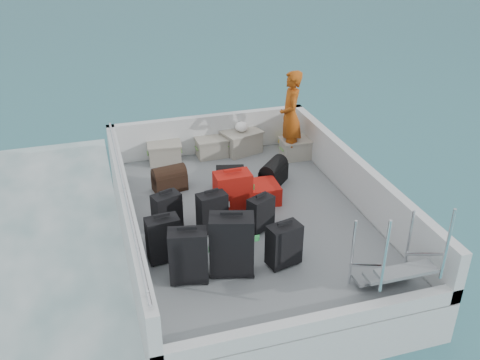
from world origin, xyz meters
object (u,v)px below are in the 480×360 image
object	(u,v)px
passenger	(290,116)
suitcase_6	(284,245)
crate_0	(165,153)
crate_1	(212,148)
suitcase_3	(232,245)
suitcase_0	(188,257)
suitcase_7	(261,214)
suitcase_2	(167,212)
suitcase_5	(233,196)
suitcase_4	(212,213)
suitcase_1	(163,240)
suitcase_8	(254,193)
crate_3	(297,149)
crate_2	(242,143)

from	to	relation	value
passenger	suitcase_6	bearing A→B (deg)	-9.10
crate_0	crate_1	distance (m)	0.86
suitcase_3	passenger	world-z (taller)	passenger
crate_0	crate_1	xyz separation A→B (m)	(0.86, 0.00, -0.01)
suitcase_0	suitcase_7	distance (m)	1.46
suitcase_2	suitcase_5	distance (m)	0.98
suitcase_6	suitcase_4	bearing A→B (deg)	110.80
suitcase_1	suitcase_7	size ratio (longest dim) A/B	1.22
suitcase_0	passenger	xyz separation A→B (m)	(2.43, 2.90, 0.45)
suitcase_8	crate_3	distance (m)	1.78
suitcase_8	suitcase_2	bearing A→B (deg)	107.02
suitcase_5	suitcase_3	bearing A→B (deg)	-107.06
suitcase_0	suitcase_7	xyz separation A→B (m)	(1.20, 0.83, -0.10)
suitcase_7	crate_1	world-z (taller)	suitcase_7
suitcase_3	crate_2	size ratio (longest dim) A/B	1.27
suitcase_6	crate_0	bearing A→B (deg)	92.61
crate_1	suitcase_6	bearing A→B (deg)	-88.51
suitcase_6	crate_2	bearing A→B (deg)	69.13
suitcase_7	passenger	size ratio (longest dim) A/B	0.32
suitcase_3	suitcase_5	world-z (taller)	suitcase_3
suitcase_4	crate_1	size ratio (longest dim) A/B	1.11
suitcase_0	suitcase_5	xyz separation A→B (m)	(0.92, 1.27, 0.00)
suitcase_3	suitcase_7	xyz separation A→B (m)	(0.65, 0.82, -0.15)
suitcase_4	suitcase_6	bearing A→B (deg)	-66.95
suitcase_0	crate_3	size ratio (longest dim) A/B	1.30
suitcase_0	suitcase_8	size ratio (longest dim) A/B	0.97
crate_0	crate_2	size ratio (longest dim) A/B	0.86
crate_3	suitcase_5	bearing A→B (deg)	-135.77
suitcase_4	crate_3	size ratio (longest dim) A/B	1.08
suitcase_2	crate_0	size ratio (longest dim) A/B	1.02
suitcase_0	crate_0	xyz separation A→B (m)	(0.27, 3.39, -0.19)
suitcase_8	passenger	distance (m)	1.82
suitcase_0	suitcase_4	xyz separation A→B (m)	(0.54, 0.99, -0.06)
suitcase_8	crate_0	bearing A→B (deg)	33.29
crate_3	suitcase_1	bearing A→B (deg)	-139.65
suitcase_6	passenger	world-z (taller)	passenger
suitcase_5	suitcase_8	size ratio (longest dim) A/B	0.97
suitcase_1	suitcase_3	world-z (taller)	suitcase_3
suitcase_7	crate_1	distance (m)	2.56
suitcase_2	crate_1	distance (m)	2.47
crate_0	suitcase_4	bearing A→B (deg)	-83.57
suitcase_5	suitcase_8	bearing A→B (deg)	36.22
suitcase_2	crate_2	world-z (taller)	suitcase_2
suitcase_8	passenger	xyz separation A→B (m)	(1.08, 1.30, 0.66)
crate_3	crate_0	bearing A→B (deg)	167.87
crate_0	passenger	world-z (taller)	passenger
suitcase_2	crate_1	world-z (taller)	suitcase_2
suitcase_5	crate_3	size ratio (longest dim) A/B	1.30
suitcase_8	passenger	size ratio (longest dim) A/B	0.46
suitcase_7	passenger	bearing A→B (deg)	33.41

